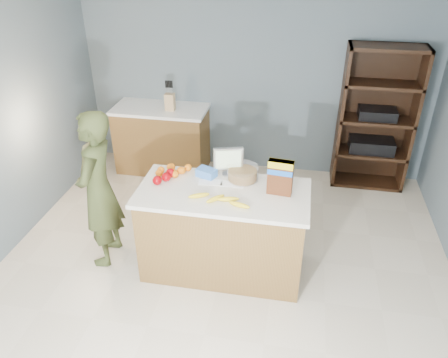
% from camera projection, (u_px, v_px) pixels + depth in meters
% --- Properties ---
extents(floor, '(4.50, 5.00, 0.02)m').
position_uv_depth(floor, '(217.00, 288.00, 4.13)').
color(floor, beige).
rests_on(floor, ground).
extents(walls, '(4.52, 5.02, 2.51)m').
position_uv_depth(walls, '(216.00, 128.00, 3.30)').
color(walls, slate).
rests_on(walls, ground).
extents(counter_peninsula, '(1.56, 0.76, 0.90)m').
position_uv_depth(counter_peninsula, '(223.00, 234.00, 4.18)').
color(counter_peninsula, brown).
rests_on(counter_peninsula, ground).
extents(back_cabinet, '(1.24, 0.62, 0.90)m').
position_uv_depth(back_cabinet, '(162.00, 139.00, 5.96)').
color(back_cabinet, brown).
rests_on(back_cabinet, ground).
extents(shelving_unit, '(0.90, 0.40, 1.80)m').
position_uv_depth(shelving_unit, '(375.00, 121.00, 5.45)').
color(shelving_unit, black).
rests_on(shelving_unit, ground).
extents(person, '(0.42, 0.61, 1.59)m').
position_uv_depth(person, '(99.00, 190.00, 4.14)').
color(person, '#373F1E').
rests_on(person, ground).
extents(knife_block, '(0.12, 0.10, 0.31)m').
position_uv_depth(knife_block, '(170.00, 101.00, 5.60)').
color(knife_block, tan).
rests_on(knife_block, back_cabinet).
extents(envelopes, '(0.44, 0.14, 0.00)m').
position_uv_depth(envelopes, '(221.00, 183.00, 4.05)').
color(envelopes, white).
rests_on(envelopes, counter_peninsula).
extents(bananas, '(0.57, 0.19, 0.04)m').
position_uv_depth(bananas, '(220.00, 199.00, 3.78)').
color(bananas, yellow).
rests_on(bananas, counter_peninsula).
extents(apples, '(0.17, 0.24, 0.09)m').
position_uv_depth(apples, '(165.00, 177.00, 4.07)').
color(apples, '#940208').
rests_on(apples, counter_peninsula).
extents(oranges, '(0.32, 0.23, 0.07)m').
position_uv_depth(oranges, '(174.00, 170.00, 4.20)').
color(oranges, orange).
rests_on(oranges, counter_peninsula).
extents(blue_carton, '(0.21, 0.18, 0.08)m').
position_uv_depth(blue_carton, '(207.00, 173.00, 4.15)').
color(blue_carton, blue).
rests_on(blue_carton, counter_peninsula).
extents(salad_bowl, '(0.30, 0.30, 0.13)m').
position_uv_depth(salad_bowl, '(242.00, 174.00, 4.09)').
color(salad_bowl, '#267219').
rests_on(salad_bowl, counter_peninsula).
extents(tv, '(0.28, 0.12, 0.28)m').
position_uv_depth(tv, '(228.00, 160.00, 4.12)').
color(tv, silver).
rests_on(tv, counter_peninsula).
extents(cereal_box, '(0.23, 0.10, 0.33)m').
position_uv_depth(cereal_box, '(280.00, 175.00, 3.80)').
color(cereal_box, '#592B14').
rests_on(cereal_box, counter_peninsula).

